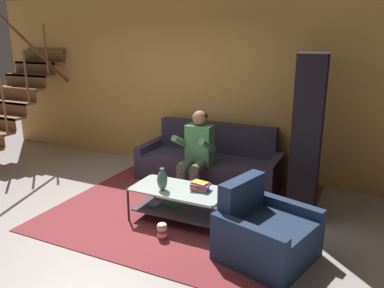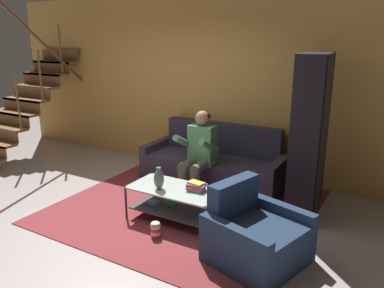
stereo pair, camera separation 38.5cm
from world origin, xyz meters
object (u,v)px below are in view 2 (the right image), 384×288
object	(u,v)px
person_seated_center	(199,150)
popcorn_tub	(156,230)
coffee_table	(175,199)
armchair	(255,236)
couch	(214,164)
book_stack	(196,186)
vase	(159,179)
bookshelf	(312,150)

from	to	relation	value
person_seated_center	popcorn_tub	bearing A→B (deg)	-81.08
person_seated_center	coffee_table	world-z (taller)	person_seated_center
person_seated_center	armchair	xyz separation A→B (m)	(1.34, -1.24, -0.38)
couch	book_stack	xyz separation A→B (m)	(0.44, -1.35, 0.19)
book_stack	popcorn_tub	world-z (taller)	book_stack
couch	book_stack	bearing A→B (deg)	-72.16
couch	vase	bearing A→B (deg)	-89.05
couch	person_seated_center	distance (m)	0.62
coffee_table	popcorn_tub	bearing A→B (deg)	-84.73
popcorn_tub	vase	bearing A→B (deg)	118.24
couch	coffee_table	world-z (taller)	couch
couch	bookshelf	size ratio (longest dim) A/B	1.09
vase	book_stack	xyz separation A→B (m)	(0.41, 0.19, -0.08)
book_stack	bookshelf	bearing A→B (deg)	44.33
couch	vase	xyz separation A→B (m)	(0.03, -1.54, 0.27)
coffee_table	book_stack	bearing A→B (deg)	14.50
person_seated_center	vase	size ratio (longest dim) A/B	4.33
popcorn_tub	couch	bearing A→B (deg)	96.55
book_stack	vase	bearing A→B (deg)	-155.48
popcorn_tub	armchair	bearing A→B (deg)	7.60
couch	popcorn_tub	size ratio (longest dim) A/B	11.45
coffee_table	armchair	bearing A→B (deg)	-15.69
vase	armchair	world-z (taller)	armchair
person_seated_center	coffee_table	distance (m)	0.99
vase	popcorn_tub	world-z (taller)	vase
coffee_table	bookshelf	size ratio (longest dim) A/B	0.57
coffee_table	popcorn_tub	distance (m)	0.51
coffee_table	popcorn_tub	world-z (taller)	coffee_table
coffee_table	bookshelf	distance (m)	1.84
person_seated_center	popcorn_tub	size ratio (longest dim) A/B	6.18
person_seated_center	popcorn_tub	xyz separation A→B (m)	(0.22, -1.39, -0.55)
person_seated_center	coffee_table	size ratio (longest dim) A/B	1.05
couch	bookshelf	xyz separation A→B (m)	(1.52, -0.29, 0.52)
coffee_table	vase	size ratio (longest dim) A/B	4.14
couch	person_seated_center	world-z (taller)	person_seated_center
person_seated_center	armchair	distance (m)	1.86
armchair	popcorn_tub	bearing A→B (deg)	-172.40
book_stack	popcorn_tub	size ratio (longest dim) A/B	1.23
armchair	coffee_table	bearing A→B (deg)	164.31
vase	bookshelf	world-z (taller)	bookshelf
person_seated_center	armchair	world-z (taller)	person_seated_center
coffee_table	armchair	world-z (taller)	armchair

